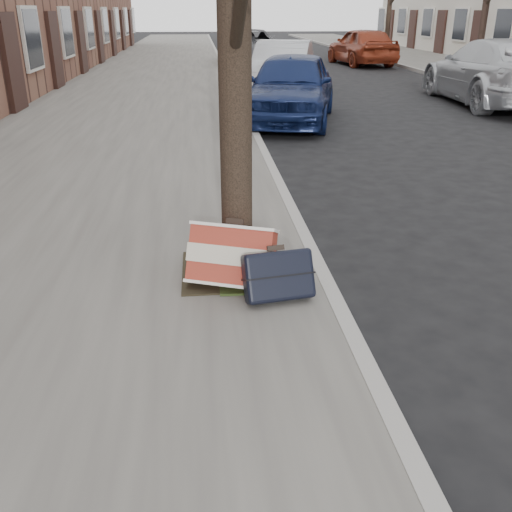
{
  "coord_description": "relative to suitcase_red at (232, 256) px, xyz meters",
  "views": [
    {
      "loc": [
        -2.23,
        -3.15,
        2.15
      ],
      "look_at": [
        -1.84,
        0.8,
        0.43
      ],
      "focal_mm": 40.0,
      "sensor_mm": 36.0,
      "label": 1
    }
  ],
  "objects": [
    {
      "name": "near_sidewalk",
      "position": [
        -1.68,
        14.07,
        -0.32
      ],
      "size": [
        5.0,
        70.0,
        0.12
      ],
      "primitive_type": "cube",
      "color": "slate",
      "rests_on": "ground"
    },
    {
      "name": "far_sidewalk",
      "position": [
        9.82,
        14.07,
        -0.32
      ],
      "size": [
        4.0,
        70.0,
        0.12
      ],
      "primitive_type": "cube",
      "color": "slate",
      "rests_on": "ground"
    },
    {
      "name": "dirt_patch",
      "position": [
        0.02,
        0.27,
        -0.25
      ],
      "size": [
        0.85,
        0.85,
        0.02
      ],
      "primitive_type": "cube",
      "color": "black",
      "rests_on": "near_sidewalk"
    },
    {
      "name": "suitcase_red",
      "position": [
        0.0,
        0.0,
        0.0
      ],
      "size": [
        0.75,
        0.57,
        0.51
      ],
      "primitive_type": "cube",
      "rotation": [
        -0.42,
        0.0,
        -0.36
      ],
      "color": "maroon",
      "rests_on": "near_sidewalk"
    },
    {
      "name": "suitcase_navy",
      "position": [
        0.33,
        -0.26,
        -0.05
      ],
      "size": [
        0.57,
        0.39,
        0.41
      ],
      "primitive_type": "cube",
      "rotation": [
        -0.42,
        0.0,
        0.17
      ],
      "color": "black",
      "rests_on": "near_sidewalk"
    },
    {
      "name": "car_near_front",
      "position": [
        1.67,
        7.81,
        0.32
      ],
      "size": [
        2.63,
        4.36,
        1.39
      ],
      "primitive_type": "imported",
      "rotation": [
        0.0,
        0.0,
        -0.26
      ],
      "color": "#111E49",
      "rests_on": "ground"
    },
    {
      "name": "car_near_mid",
      "position": [
        2.1,
        12.19,
        0.3
      ],
      "size": [
        2.42,
        4.36,
        1.36
      ],
      "primitive_type": "imported",
      "rotation": [
        0.0,
        0.0,
        -0.25
      ],
      "color": "#ABAEB3",
      "rests_on": "ground"
    },
    {
      "name": "car_near_back",
      "position": [
        1.95,
        20.31,
        0.32
      ],
      "size": [
        2.4,
        5.08,
        1.4
      ],
      "primitive_type": "imported",
      "rotation": [
        0.0,
        0.0,
        -0.01
      ],
      "color": "#37373C",
      "rests_on": "ground"
    },
    {
      "name": "car_far_front",
      "position": [
        6.89,
        9.56,
        0.39
      ],
      "size": [
        2.46,
        5.42,
        1.54
      ],
      "primitive_type": "imported",
      "rotation": [
        0.0,
        0.0,
        3.08
      ],
      "color": "#B0B4B8",
      "rests_on": "ground"
    },
    {
      "name": "car_far_back",
      "position": [
        6.53,
        20.28,
        0.37
      ],
      "size": [
        2.22,
        4.55,
        1.49
      ],
      "primitive_type": "imported",
      "rotation": [
        0.0,
        0.0,
        3.25
      ],
      "color": "maroon",
      "rests_on": "ground"
    }
  ]
}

